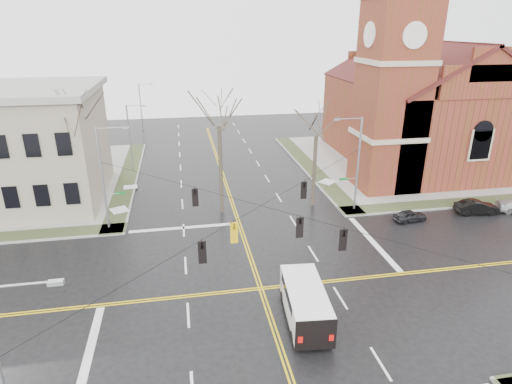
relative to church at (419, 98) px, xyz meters
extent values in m
plane|color=black|center=(-24.76, -24.78, -8.43)|extent=(120.00, 120.00, 0.00)
cube|color=gray|center=(0.24, 0.22, -8.36)|extent=(30.00, 30.00, 0.15)
cube|color=#2C381E|center=(-13.56, 0.22, -8.28)|extent=(2.00, 30.00, 0.02)
cube|color=#2C381E|center=(0.24, -13.58, -8.28)|extent=(30.00, 2.00, 0.02)
cube|color=gray|center=(-49.76, 0.22, -8.36)|extent=(30.00, 30.00, 0.15)
cube|color=#2C381E|center=(-35.96, 0.22, -8.28)|extent=(2.00, 30.00, 0.02)
cube|color=gold|center=(-24.88, -24.78, -8.43)|extent=(0.12, 100.00, 0.01)
cube|color=gold|center=(-24.64, -24.78, -8.43)|extent=(0.12, 100.00, 0.01)
cube|color=gold|center=(-24.76, -24.90, -8.43)|extent=(100.00, 0.12, 0.01)
cube|color=gold|center=(-24.76, -24.66, -8.43)|extent=(100.00, 0.12, 0.01)
cube|color=silver|center=(-29.76, -14.28, -8.43)|extent=(9.50, 0.50, 0.01)
cube|color=silver|center=(-35.26, -29.78, -8.43)|extent=(0.50, 9.50, 0.01)
cube|color=silver|center=(-14.26, -19.78, -8.43)|extent=(0.50, 9.50, 0.01)
cube|color=brown|center=(-7.76, -7.78, 1.57)|extent=(6.00, 6.00, 20.00)
cylinder|color=silver|center=(-7.76, -10.83, 7.57)|extent=(2.40, 0.15, 2.40)
cylinder|color=silver|center=(-10.81, -7.78, 7.57)|extent=(0.15, 2.40, 2.40)
cube|color=brown|center=(1.24, 1.22, -3.43)|extent=(18.00, 24.00, 10.00)
cube|color=brown|center=(-7.96, -4.78, -6.23)|extent=(2.00, 5.00, 4.40)
cube|color=gray|center=(-46.76, -4.78, -2.93)|extent=(18.00, 14.00, 11.00)
cylinder|color=gray|center=(-13.26, -13.28, -3.78)|extent=(0.20, 0.20, 9.00)
cylinder|color=gray|center=(-13.86, -13.28, -5.13)|extent=(1.20, 0.06, 0.06)
cube|color=#106222|center=(-14.56, -13.28, -5.13)|extent=(0.90, 0.04, 0.25)
cylinder|color=gray|center=(-14.46, -13.28, 0.62)|extent=(2.40, 0.08, 0.08)
cube|color=gray|center=(-15.66, -13.28, 0.57)|extent=(0.50, 0.22, 0.15)
cylinder|color=gray|center=(-36.26, -13.28, -3.78)|extent=(0.20, 0.20, 9.00)
cylinder|color=gray|center=(-35.66, -13.28, -5.13)|extent=(1.20, 0.06, 0.06)
cube|color=#106222|center=(-34.96, -13.28, -5.13)|extent=(0.90, 0.04, 0.25)
cylinder|color=gray|center=(-35.06, -13.28, 0.62)|extent=(2.40, 0.08, 0.08)
cube|color=gray|center=(-33.86, -13.28, 0.57)|extent=(0.50, 0.22, 0.15)
cylinder|color=gray|center=(-35.06, -36.28, 0.62)|extent=(2.40, 0.08, 0.08)
cube|color=gray|center=(-33.86, -36.28, 0.57)|extent=(0.50, 0.22, 0.15)
cylinder|color=black|center=(-24.76, -24.78, -2.23)|extent=(23.02, 23.02, 0.03)
cylinder|color=black|center=(-24.76, -24.78, -2.23)|extent=(23.02, 23.02, 0.03)
imported|color=black|center=(-28.76, -28.78, -2.98)|extent=(0.21, 0.26, 1.30)
imported|color=black|center=(-20.76, -20.78, -2.98)|extent=(0.21, 0.26, 1.30)
imported|color=gold|center=(-26.76, -26.78, -2.98)|extent=(0.21, 0.26, 1.30)
imported|color=black|center=(-28.76, -20.78, -2.98)|extent=(0.21, 0.26, 1.30)
imported|color=black|center=(-20.76, -28.78, -2.98)|extent=(0.21, 0.26, 1.30)
imported|color=black|center=(-22.76, -26.78, -2.98)|extent=(0.21, 0.26, 1.30)
cylinder|color=gray|center=(-35.56, 3.22, -4.33)|extent=(0.16, 0.16, 8.00)
cylinder|color=gray|center=(-34.56, 3.22, -0.43)|extent=(2.00, 0.07, 0.07)
cube|color=gray|center=(-33.56, 3.22, -0.48)|extent=(0.45, 0.20, 0.13)
cylinder|color=gray|center=(-35.56, 23.22, -4.33)|extent=(0.16, 0.16, 8.00)
cylinder|color=gray|center=(-34.56, 23.22, -0.43)|extent=(2.00, 0.07, 0.07)
cube|color=gray|center=(-33.56, 23.22, -0.48)|extent=(0.45, 0.20, 0.13)
cube|color=white|center=(-22.76, -28.60, -7.12)|extent=(2.74, 5.96, 1.86)
cube|color=white|center=(-22.55, -26.20, -7.40)|extent=(2.32, 1.18, 1.31)
cube|color=black|center=(-22.52, -25.82, -6.80)|extent=(2.02, 0.31, 0.87)
cube|color=black|center=(-22.75, -28.38, -6.52)|extent=(2.60, 4.12, 0.60)
cube|color=#B70C0A|center=(-23.87, -31.46, -7.34)|extent=(0.27, 0.10, 0.37)
cube|color=#B70C0A|center=(-22.18, -31.61, -7.34)|extent=(0.27, 0.10, 0.37)
cube|color=black|center=(-22.76, -28.60, -8.07)|extent=(2.80, 6.02, 0.11)
cylinder|color=black|center=(-23.60, -26.60, -8.04)|extent=(0.35, 0.81, 0.79)
cylinder|color=black|center=(-21.59, -26.78, -8.04)|extent=(0.35, 0.81, 0.79)
cylinder|color=black|center=(-23.93, -30.41, -8.04)|extent=(0.35, 0.81, 0.79)
cylinder|color=black|center=(-21.93, -30.59, -8.04)|extent=(0.35, 0.81, 0.79)
imported|color=black|center=(-9.20, -16.57, -7.91)|extent=(3.22, 1.60, 1.06)
imported|color=black|center=(-2.08, -16.16, -7.77)|extent=(4.17, 1.90, 1.32)
cylinder|color=#352E22|center=(-38.26, -11.07, -4.08)|extent=(0.36, 0.36, 8.41)
cylinder|color=#352E22|center=(-26.03, -11.44, -4.15)|extent=(0.36, 0.36, 8.27)
cylinder|color=#352E22|center=(-16.93, -11.51, -4.77)|extent=(0.36, 0.36, 7.02)
camera|label=1|loc=(-29.53, -49.23, 8.45)|focal=30.00mm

